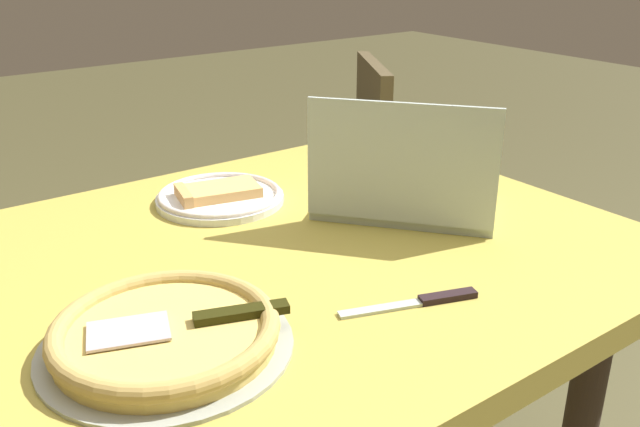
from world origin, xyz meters
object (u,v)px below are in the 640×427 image
(dining_table, at_px, (300,290))
(chair_near, at_px, (333,185))
(laptop, at_px, (405,190))
(pizza_tray, at_px, (166,333))
(table_knife, at_px, (423,301))
(pizza_plate, at_px, (219,196))

(dining_table, height_order, chair_near, chair_near)
(dining_table, height_order, laptop, laptop)
(dining_table, bearing_deg, pizza_tray, 26.40)
(laptop, height_order, chair_near, laptop)
(table_knife, height_order, chair_near, chair_near)
(pizza_plate, distance_m, pizza_tray, 0.52)
(pizza_plate, distance_m, chair_near, 0.84)
(dining_table, relative_size, pizza_plate, 4.47)
(laptop, height_order, pizza_plate, laptop)
(pizza_tray, relative_size, table_knife, 1.59)
(table_knife, bearing_deg, pizza_tray, -18.25)
(laptop, bearing_deg, dining_table, -1.70)
(pizza_plate, xyz_separation_m, pizza_tray, (0.31, 0.42, 0.01))
(pizza_plate, bearing_deg, chair_near, -144.08)
(pizza_tray, bearing_deg, table_knife, 161.75)
(pizza_plate, height_order, chair_near, chair_near)
(pizza_plate, xyz_separation_m, chair_near, (-0.65, -0.47, -0.26))
(dining_table, height_order, table_knife, table_knife)
(dining_table, bearing_deg, table_knife, 96.22)
(laptop, xyz_separation_m, table_knife, (0.21, 0.27, -0.05))
(chair_near, bearing_deg, pizza_plate, 35.92)
(dining_table, distance_m, table_knife, 0.29)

